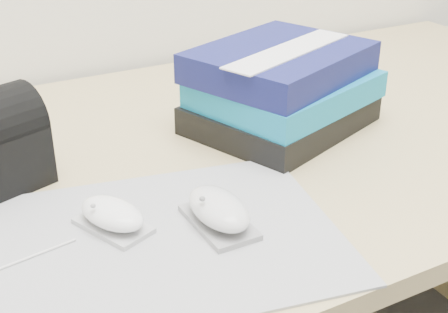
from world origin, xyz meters
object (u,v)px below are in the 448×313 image
mouse_front (219,211)px  book_stack (282,89)px  desk (225,239)px  mouse_rear (112,216)px

mouse_front → book_stack: size_ratio=0.33×
desk → book_stack: book_stack is taller
mouse_front → mouse_rear: bearing=154.6°
desk → mouse_rear: size_ratio=14.76×
desk → mouse_rear: mouse_rear is taller
book_stack → desk: bearing=143.0°
desk → mouse_rear: 0.44m
mouse_rear → book_stack: size_ratio=0.32×
desk → mouse_front: 0.41m
mouse_rear → mouse_front: size_ratio=0.99×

